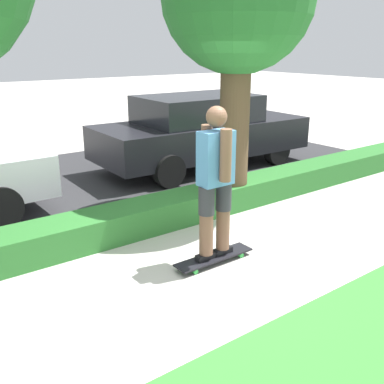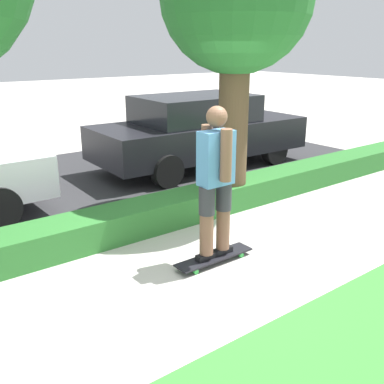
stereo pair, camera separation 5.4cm
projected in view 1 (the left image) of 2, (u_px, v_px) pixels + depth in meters
name	position (u px, v px, depth m)	size (l,w,h in m)	color
ground_plane	(221.00, 273.00, 5.07)	(60.00, 60.00, 0.00)	#BCB7AD
street_asphalt	(74.00, 185.00, 8.27)	(13.06, 5.00, 0.01)	#2D2D30
hedge_row	(147.00, 216.00, 6.23)	(13.06, 0.60, 0.39)	#2D702D
skateboard	(214.00, 257.00, 5.30)	(1.02, 0.24, 0.08)	black
skater_person	(215.00, 180.00, 5.00)	(0.51, 0.45, 1.76)	black
tree_mid	(238.00, 1.00, 6.21)	(2.16, 2.16, 4.20)	brown
parked_car_middle	(201.00, 130.00, 9.29)	(4.55, 1.92, 1.49)	black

